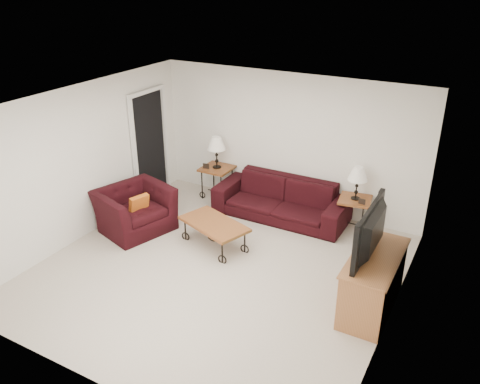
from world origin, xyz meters
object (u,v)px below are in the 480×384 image
at_px(sofa, 281,199).
at_px(tv_stand, 373,282).
at_px(lamp_left, 217,152).
at_px(backpack, 363,233).
at_px(side_table_left, 217,182).
at_px(lamp_right, 357,183).
at_px(television, 378,233).
at_px(coffee_table, 214,234).
at_px(armchair, 135,210).
at_px(side_table_right, 354,214).

relative_size(sofa, tv_stand, 1.80).
height_order(lamp_left, backpack, lamp_left).
xyz_separation_m(side_table_left, lamp_right, (2.72, 0.00, 0.55)).
bearing_deg(side_table_left, television, -29.23).
height_order(coffee_table, armchair, armchair).
bearing_deg(side_table_right, lamp_left, 180.00).
distance_m(sofa, television, 2.87).
bearing_deg(side_table_right, tv_stand, -67.00).
bearing_deg(backpack, lamp_right, 100.58).
bearing_deg(side_table_left, lamp_left, 0.00).
relative_size(sofa, television, 2.01).
height_order(side_table_left, coffee_table, side_table_left).
xyz_separation_m(sofa, lamp_left, (-1.44, 0.18, 0.57)).
xyz_separation_m(sofa, lamp_right, (1.28, 0.18, 0.51)).
distance_m(side_table_left, backpack, 3.04).
relative_size(lamp_left, television, 0.52).
xyz_separation_m(lamp_right, armchair, (-3.27, -1.80, -0.49)).
bearing_deg(armchair, backpack, -51.94).
height_order(television, backpack, television).
bearing_deg(lamp_left, side_table_right, 0.00).
bearing_deg(backpack, side_table_left, 148.85).
xyz_separation_m(side_table_left, armchair, (-0.55, -1.80, 0.07)).
bearing_deg(armchair, television, -75.24).
bearing_deg(sofa, tv_stand, -40.34).
height_order(sofa, side_table_right, sofa).
distance_m(armchair, television, 4.16).
xyz_separation_m(sofa, backpack, (1.57, -0.27, -0.13)).
bearing_deg(tv_stand, side_table_left, 150.91).
xyz_separation_m(side_table_right, tv_stand, (0.84, -1.98, 0.11)).
relative_size(side_table_right, television, 0.49).
xyz_separation_m(sofa, coffee_table, (-0.52, -1.44, -0.14)).
height_order(coffee_table, tv_stand, tv_stand).
bearing_deg(lamp_right, lamp_left, 180.00).
relative_size(lamp_left, tv_stand, 0.47).
height_order(sofa, tv_stand, tv_stand).
bearing_deg(tv_stand, backpack, 109.63).
relative_size(lamp_left, coffee_table, 0.55).
height_order(armchair, tv_stand, tv_stand).
distance_m(lamp_left, backpack, 3.12).
relative_size(lamp_right, backpack, 1.30).
height_order(lamp_right, television, television).
relative_size(armchair, television, 0.97).
xyz_separation_m(lamp_left, armchair, (-0.55, -1.80, -0.55)).
bearing_deg(side_table_right, backpack, -56.73).
height_order(side_table_left, television, television).
relative_size(armchair, tv_stand, 0.87).
distance_m(side_table_left, tv_stand, 4.07).
bearing_deg(armchair, coffee_table, -65.93).
bearing_deg(television, sofa, -130.60).
relative_size(side_table_left, backpack, 1.39).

